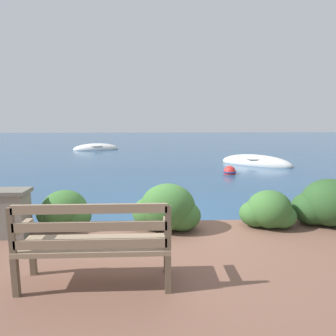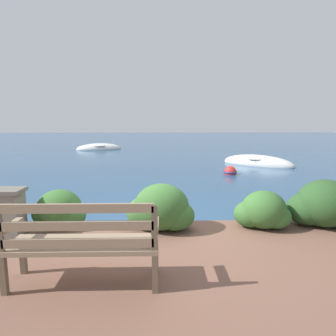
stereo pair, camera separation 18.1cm
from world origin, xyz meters
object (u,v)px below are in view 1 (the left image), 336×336
at_px(rowboat_mid, 96,149).
at_px(park_bench, 95,242).
at_px(mooring_buoy, 230,172).
at_px(rowboat_nearest, 256,163).

bearing_deg(rowboat_mid, park_bench, 82.91).
bearing_deg(park_bench, mooring_buoy, 64.64).
height_order(park_bench, rowboat_mid, park_bench).
height_order(rowboat_nearest, mooring_buoy, rowboat_nearest).
relative_size(rowboat_nearest, rowboat_mid, 0.98).
bearing_deg(mooring_buoy, rowboat_nearest, 52.23).
relative_size(park_bench, rowboat_nearest, 0.52).
bearing_deg(rowboat_nearest, mooring_buoy, 91.83).
distance_m(rowboat_nearest, rowboat_mid, 10.64).
distance_m(rowboat_mid, mooring_buoy, 11.09).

